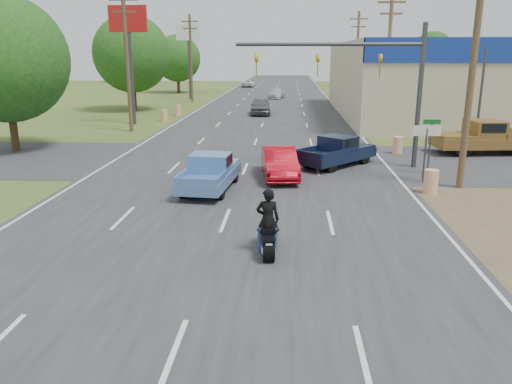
# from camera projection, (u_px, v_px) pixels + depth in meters

# --- Properties ---
(ground) EXTENTS (200.00, 200.00, 0.00)m
(ground) POSITION_uv_depth(u_px,v_px,m) (173.00, 355.00, 9.52)
(ground) COLOR #435321
(ground) RESTS_ON ground
(main_road) EXTENTS (15.00, 180.00, 0.02)m
(main_road) POSITION_uv_depth(u_px,v_px,m) (267.00, 114.00, 47.98)
(main_road) COLOR #2D2D30
(main_road) RESTS_ON ground
(cross_road) EXTENTS (120.00, 10.00, 0.02)m
(cross_road) POSITION_uv_depth(u_px,v_px,m) (248.00, 161.00, 26.82)
(cross_road) COLOR #2D2D30
(cross_road) RESTS_ON ground
(utility_pole_1) EXTENTS (2.00, 0.28, 10.00)m
(utility_pole_1) POSITION_uv_depth(u_px,v_px,m) (474.00, 60.00, 20.00)
(utility_pole_1) COLOR #4C3823
(utility_pole_1) RESTS_ON ground
(utility_pole_2) EXTENTS (2.00, 0.28, 10.00)m
(utility_pole_2) POSITION_uv_depth(u_px,v_px,m) (388.00, 57.00, 37.31)
(utility_pole_2) COLOR #4C3823
(utility_pole_2) RESTS_ON ground
(utility_pole_3) EXTENTS (2.00, 0.28, 10.00)m
(utility_pole_3) POSITION_uv_depth(u_px,v_px,m) (357.00, 56.00, 54.62)
(utility_pole_3) COLOR #4C3823
(utility_pole_3) RESTS_ON ground
(utility_pole_5) EXTENTS (2.00, 0.28, 10.00)m
(utility_pole_5) POSITION_uv_depth(u_px,v_px,m) (127.00, 57.00, 35.62)
(utility_pole_5) COLOR #4C3823
(utility_pole_5) RESTS_ON ground
(utility_pole_6) EXTENTS (2.00, 0.28, 10.00)m
(utility_pole_6) POSITION_uv_depth(u_px,v_px,m) (191.00, 56.00, 58.70)
(utility_pole_6) COLOR #4C3823
(utility_pole_6) RESTS_ON ground
(tree_0) EXTENTS (7.14, 7.14, 8.84)m
(tree_0) POSITION_uv_depth(u_px,v_px,m) (5.00, 59.00, 28.22)
(tree_0) COLOR #422D19
(tree_0) RESTS_ON ground
(tree_1) EXTENTS (7.56, 7.56, 9.36)m
(tree_1) POSITION_uv_depth(u_px,v_px,m) (131.00, 54.00, 49.27)
(tree_1) COLOR #422D19
(tree_1) RESTS_ON ground
(tree_2) EXTENTS (6.72, 6.72, 8.32)m
(tree_2) POSITION_uv_depth(u_px,v_px,m) (177.00, 58.00, 72.55)
(tree_2) COLOR #422D19
(tree_2) RESTS_ON ground
(tree_5) EXTENTS (7.98, 7.98, 9.88)m
(tree_5) POSITION_uv_depth(u_px,v_px,m) (432.00, 52.00, 97.42)
(tree_5) COLOR #422D19
(tree_5) RESTS_ON ground
(tree_6) EXTENTS (8.82, 8.82, 10.92)m
(tree_6) POSITION_uv_depth(u_px,v_px,m) (131.00, 49.00, 101.02)
(tree_6) COLOR #422D19
(tree_6) RESTS_ON ground
(barrel_0) EXTENTS (0.56, 0.56, 1.00)m
(barrel_0) POSITION_uv_depth(u_px,v_px,m) (431.00, 182.00, 20.42)
(barrel_0) COLOR orange
(barrel_0) RESTS_ON ground
(barrel_1) EXTENTS (0.56, 0.56, 1.00)m
(barrel_1) POSITION_uv_depth(u_px,v_px,m) (398.00, 145.00, 28.57)
(barrel_1) COLOR orange
(barrel_1) RESTS_ON ground
(barrel_2) EXTENTS (0.56, 0.56, 1.00)m
(barrel_2) POSITION_uv_depth(u_px,v_px,m) (164.00, 115.00, 42.61)
(barrel_2) COLOR orange
(barrel_2) RESTS_ON ground
(barrel_3) EXTENTS (0.56, 0.56, 1.00)m
(barrel_3) POSITION_uv_depth(u_px,v_px,m) (178.00, 110.00, 46.44)
(barrel_3) COLOR orange
(barrel_3) RESTS_ON ground
(pole_sign_left_near) EXTENTS (3.00, 0.35, 9.20)m
(pole_sign_left_near) POSITION_uv_depth(u_px,v_px,m) (129.00, 33.00, 39.03)
(pole_sign_left_near) COLOR #3F3F44
(pole_sign_left_near) RESTS_ON ground
(pole_sign_left_far) EXTENTS (3.00, 0.35, 9.20)m
(pole_sign_left_far) POSITION_uv_depth(u_px,v_px,m) (189.00, 41.00, 62.11)
(pole_sign_left_far) COLOR #3F3F44
(pole_sign_left_far) RESTS_ON ground
(lane_sign) EXTENTS (1.20, 0.08, 2.52)m
(lane_sign) POSITION_uv_depth(u_px,v_px,m) (426.00, 140.00, 21.96)
(lane_sign) COLOR #3F3F44
(lane_sign) RESTS_ON ground
(street_name_sign) EXTENTS (0.80, 0.08, 2.61)m
(street_name_sign) POSITION_uv_depth(u_px,v_px,m) (430.00, 141.00, 23.44)
(street_name_sign) COLOR #3F3F44
(street_name_sign) RESTS_ON ground
(signal_mast) EXTENTS (9.12, 0.40, 7.00)m
(signal_mast) POSITION_uv_depth(u_px,v_px,m) (366.00, 70.00, 24.22)
(signal_mast) COLOR #3F3F44
(signal_mast) RESTS_ON ground
(red_convertible) EXTENTS (1.96, 4.38, 1.40)m
(red_convertible) POSITION_uv_depth(u_px,v_px,m) (279.00, 163.00, 23.00)
(red_convertible) COLOR #A60713
(red_convertible) RESTS_ON ground
(motorcycle) EXTENTS (0.64, 2.10, 1.06)m
(motorcycle) POSITION_uv_depth(u_px,v_px,m) (268.00, 238.00, 14.22)
(motorcycle) COLOR black
(motorcycle) RESTS_ON ground
(rider) EXTENTS (0.71, 0.50, 1.83)m
(rider) POSITION_uv_depth(u_px,v_px,m) (268.00, 223.00, 14.15)
(rider) COLOR black
(rider) RESTS_ON ground
(blue_pickup) EXTENTS (2.21, 4.76, 1.53)m
(blue_pickup) POSITION_uv_depth(u_px,v_px,m) (211.00, 171.00, 21.02)
(blue_pickup) COLOR black
(blue_pickup) RESTS_ON ground
(navy_pickup) EXTENTS (4.43, 4.62, 1.53)m
(navy_pickup) POSITION_uv_depth(u_px,v_px,m) (338.00, 151.00, 25.49)
(navy_pickup) COLOR black
(navy_pickup) RESTS_ON ground
(brown_pickup) EXTENTS (6.01, 2.87, 1.92)m
(brown_pickup) POSITION_uv_depth(u_px,v_px,m) (483.00, 137.00, 28.51)
(brown_pickup) COLOR black
(brown_pickup) RESTS_ON ground
(distant_car_grey) EXTENTS (2.09, 4.70, 1.57)m
(distant_car_grey) POSITION_uv_depth(u_px,v_px,m) (261.00, 106.00, 47.15)
(distant_car_grey) COLOR #555559
(distant_car_grey) RESTS_ON ground
(distant_car_silver) EXTENTS (2.30, 4.43, 1.23)m
(distant_car_silver) POSITION_uv_depth(u_px,v_px,m) (277.00, 94.00, 64.43)
(distant_car_silver) COLOR silver
(distant_car_silver) RESTS_ON ground
(distant_car_white) EXTENTS (2.13, 4.46, 1.23)m
(distant_car_white) POSITION_uv_depth(u_px,v_px,m) (248.00, 83.00, 86.66)
(distant_car_white) COLOR white
(distant_car_white) RESTS_ON ground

